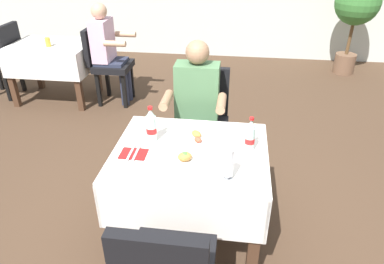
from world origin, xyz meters
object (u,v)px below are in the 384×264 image
Objects in this scene: main_dining_table at (190,172)px; cola_bottle_secondary at (151,126)px; napkin_cutlery_set at (134,154)px; background_patron at (108,49)px; plate_far_diner at (197,137)px; background_chair_right at (106,61)px; beer_glass_left at (228,164)px; cola_bottle_primary at (250,137)px; background_chair_left at (2,56)px; background_table_tumbler at (48,42)px; chair_far_diner_seat at (203,118)px; seated_diner_far at (196,107)px; plate_near_camera at (185,159)px; background_dining_table at (53,58)px; potted_plant_corner at (356,9)px.

main_dining_table is 0.41m from cola_bottle_secondary.
napkin_cutlery_set is 0.15× the size of background_patron.
plate_far_diner is 0.24× the size of background_chair_right.
beer_glass_left is (0.26, -0.28, 0.29)m from main_dining_table.
cola_bottle_primary is 0.95× the size of cola_bottle_secondary.
cola_bottle_secondary is at bearing -168.21° from plate_far_diner.
background_chair_left is (-2.45, 2.31, -0.20)m from napkin_cutlery_set.
background_patron is at bearing 8.48° from background_table_tumbler.
cola_bottle_primary is 0.25× the size of background_chair_right.
background_patron is (-0.98, 2.31, -0.04)m from napkin_cutlery_set.
seated_diner_far is at bearing -113.07° from chair_far_diner_seat.
cola_bottle_secondary reaches higher than chair_far_diner_seat.
cola_bottle_primary is at bearing 6.88° from main_dining_table.
background_chair_right is (-1.03, 2.31, -0.20)m from napkin_cutlery_set.
cola_bottle_secondary is (-0.53, 0.36, 0.00)m from beer_glass_left.
plate_near_camera is 0.44m from cola_bottle_primary.
plate_far_diner reaches higher than background_dining_table.
beer_glass_left is at bearing -72.99° from seated_diner_far.
seated_diner_far is 11.45× the size of background_table_tumbler.
napkin_cutlery_set is 0.20× the size of background_chair_right.
background_dining_table is (-2.48, 2.16, -0.29)m from cola_bottle_primary.
beer_glass_left reaches higher than napkin_cutlery_set.
chair_far_diner_seat reaches higher than plate_near_camera.
background_chair_left is 0.79m from background_table_tumbler.
background_dining_table is (-2.05, 1.50, -0.15)m from seated_diner_far.
cola_bottle_secondary is 2.34× the size of background_table_tumbler.
background_chair_right is at bearing 117.64° from cola_bottle_secondary.
cola_bottle_secondary reaches higher than main_dining_table.
background_chair_right is 8.82× the size of background_table_tumbler.
seated_diner_far reaches higher than chair_far_diner_seat.
background_patron reaches higher than plate_near_camera.
background_patron is at bearing 119.42° from plate_near_camera.
seated_diner_far reaches higher than cola_bottle_secondary.
background_chair_left is at bearing 171.79° from background_table_tumbler.
background_chair_left is at bearing 141.71° from main_dining_table.
plate_near_camera is 1.00× the size of plate_far_diner.
background_dining_table is at bearing 135.77° from plate_far_diner.
plate_far_diner is 0.19× the size of background_patron.
napkin_cutlery_set is at bearing -66.90° from background_patron.
cola_bottle_primary is (0.36, -0.10, 0.09)m from plate_far_diner.
background_patron is 0.90× the size of potted_plant_corner.
cola_bottle_secondary is (-0.26, 0.22, 0.09)m from plate_near_camera.
chair_far_diner_seat reaches higher than napkin_cutlery_set.
chair_far_diner_seat is 4.70× the size of beer_glass_left.
beer_glass_left is at bearing -112.83° from potted_plant_corner.
main_dining_table is 2.61m from background_chair_right.
main_dining_table is 0.80× the size of seated_diner_far.
main_dining_table is 0.72× the size of potted_plant_corner.
background_patron is at bearing 116.59° from cola_bottle_secondary.
napkin_cutlery_set is at bearing -168.92° from cola_bottle_primary.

